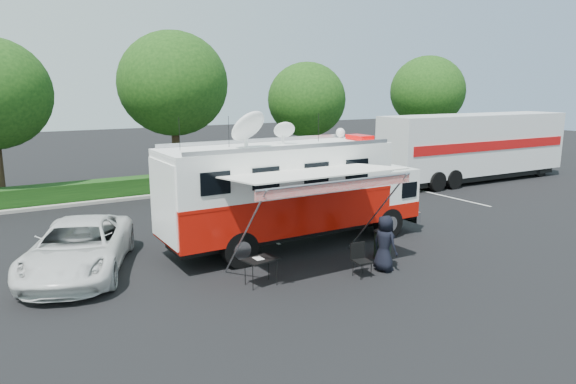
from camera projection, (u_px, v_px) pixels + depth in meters
name	position (u px, v px, depth m)	size (l,w,h in m)	color
ground_plane	(295.00, 244.00, 19.11)	(120.00, 120.00, 0.00)	black
back_border	(194.00, 101.00, 29.51)	(60.00, 6.14, 8.87)	#9E998E
stall_lines	(247.00, 228.00, 21.37)	(24.12, 5.50, 0.01)	silver
command_truck	(293.00, 191.00, 18.65)	(9.97, 2.74, 4.79)	black
awning	(317.00, 176.00, 15.61)	(5.44, 2.80, 3.28)	silver
white_suv	(81.00, 272.00, 16.18)	(2.72, 5.89, 1.64)	silver
person	(384.00, 270.00, 16.36)	(0.88, 0.57, 1.80)	black
folding_table	(261.00, 260.00, 15.00)	(1.06, 0.84, 0.82)	black
folding_chair	(360.00, 256.00, 15.80)	(0.57, 0.59, 1.04)	black
trash_bin	(383.00, 244.00, 17.56)	(0.63, 0.63, 0.94)	black
semi_trailer	(475.00, 146.00, 31.74)	(13.49, 3.28, 4.13)	silver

